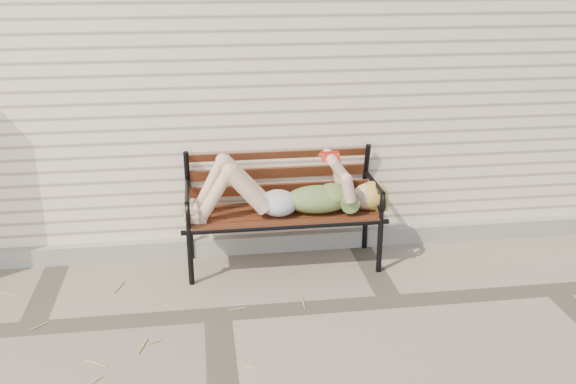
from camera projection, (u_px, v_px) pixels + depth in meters
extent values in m
plane|color=gray|center=(218.00, 314.00, 4.46)|extent=(80.00, 80.00, 0.00)
cube|color=#F7E3C1|center=(201.00, 41.00, 6.72)|extent=(8.00, 4.00, 3.00)
cube|color=gray|center=(213.00, 246.00, 5.33)|extent=(8.00, 0.10, 0.15)
cylinder|color=black|center=(190.00, 257.00, 4.80)|extent=(0.04, 0.04, 0.44)
cylinder|color=black|center=(190.00, 233.00, 5.21)|extent=(0.04, 0.04, 0.44)
cylinder|color=black|center=(380.00, 246.00, 4.99)|extent=(0.04, 0.04, 0.44)
cylinder|color=black|center=(365.00, 223.00, 5.40)|extent=(0.04, 0.04, 0.44)
cube|color=#572A16|center=(283.00, 214.00, 5.02)|extent=(1.50, 0.48, 0.03)
cylinder|color=black|center=(287.00, 227.00, 4.82)|extent=(1.58, 0.04, 0.04)
cylinder|color=black|center=(279.00, 206.00, 5.24)|extent=(1.58, 0.04, 0.04)
torus|color=black|center=(277.00, 141.00, 5.16)|extent=(0.27, 0.04, 0.27)
ellipsoid|color=#0A3547|center=(319.00, 199.00, 4.99)|extent=(0.53, 0.31, 0.21)
ellipsoid|color=#0A3547|center=(334.00, 194.00, 5.00)|extent=(0.26, 0.30, 0.16)
ellipsoid|color=#B7B6BB|center=(278.00, 203.00, 4.96)|extent=(0.30, 0.34, 0.19)
sphere|color=#D6B690|center=(367.00, 197.00, 5.04)|extent=(0.22, 0.22, 0.22)
ellipsoid|color=gold|center=(373.00, 196.00, 5.05)|extent=(0.25, 0.25, 0.23)
cube|color=#A92513|center=(330.00, 152.00, 4.87)|extent=(0.14, 0.02, 0.02)
cube|color=white|center=(331.00, 157.00, 4.84)|extent=(0.14, 0.09, 0.05)
cube|color=white|center=(328.00, 154.00, 4.92)|extent=(0.14, 0.09, 0.05)
cube|color=#A92513|center=(331.00, 157.00, 4.84)|extent=(0.15, 0.09, 0.05)
cube|color=#A92513|center=(328.00, 154.00, 4.92)|extent=(0.15, 0.09, 0.05)
cylinder|color=tan|center=(118.00, 327.00, 4.30)|extent=(0.10, 0.09, 0.01)
cylinder|color=tan|center=(163.00, 288.00, 4.80)|extent=(0.04, 0.11, 0.01)
cylinder|color=tan|center=(232.00, 291.00, 4.76)|extent=(0.06, 0.17, 0.01)
cylinder|color=tan|center=(179.00, 284.00, 4.86)|extent=(0.10, 0.02, 0.01)
cylinder|color=tan|center=(181.00, 316.00, 4.42)|extent=(0.10, 0.06, 0.01)
cylinder|color=tan|center=(37.00, 306.00, 4.55)|extent=(0.08, 0.11, 0.01)
cylinder|color=tan|center=(217.00, 298.00, 4.67)|extent=(0.10, 0.09, 0.01)
cylinder|color=tan|center=(151.00, 363.00, 3.92)|extent=(0.12, 0.03, 0.01)
cylinder|color=tan|center=(186.00, 365.00, 3.90)|extent=(0.11, 0.14, 0.01)
cylinder|color=tan|center=(115.00, 340.00, 4.16)|extent=(0.01, 0.12, 0.01)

